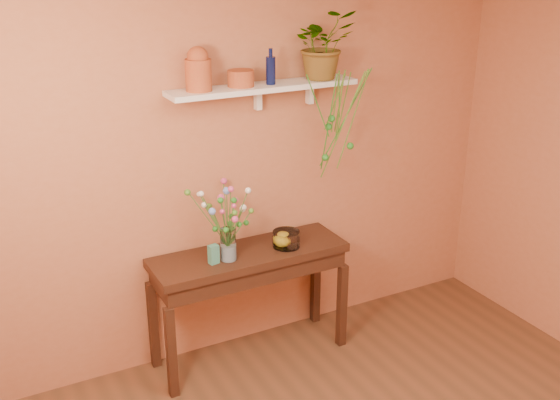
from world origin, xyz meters
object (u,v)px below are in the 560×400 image
Objects in this scene: glass_bowl at (286,240)px; sideboard at (249,267)px; blue_bottle at (271,70)px; glass_vase at (228,247)px; spider_plant at (323,44)px; terracotta_jug at (198,70)px; bouquet at (226,208)px.

sideboard is at bearing 168.90° from glass_bowl.
blue_bottle is 1.19m from glass_vase.
glass_vase reaches higher than sideboard.
blue_bottle reaches higher than glass_bowl.
sideboard is 2.97× the size of spider_plant.
glass_bowl reaches higher than sideboard.
spider_plant is (0.62, 0.11, 1.46)m from sideboard.
terracotta_jug is 1.45× the size of glass_bowl.
blue_bottle is 1.04× the size of glass_vase.
spider_plant is 1.03× the size of bouquet.
blue_bottle is at bearing -1.60° from terracotta_jug.
spider_plant is at bearing -0.06° from terracotta_jug.
glass_bowl is at bearing -11.10° from sideboard.
glass_vase is at bearing -168.35° from spider_plant.
terracotta_jug reaches higher than sideboard.
terracotta_jug is 0.90m from spider_plant.
glass_bowl is at bearing -74.80° from blue_bottle.
terracotta_jug is at bearing 158.01° from sideboard.
blue_bottle is 1.16m from glass_bowl.
bouquet is at bearing -169.69° from spider_plant.
spider_plant is 2.07× the size of glass_vase.
sideboard is 5.89× the size of blue_bottle.
bouquet is (-0.80, -0.14, -0.98)m from spider_plant.
spider_plant is 1.35m from glass_bowl.
sideboard is 1.59m from spider_plant.
blue_bottle is at bearing 18.35° from bouquet.
terracotta_jug is (-0.27, 0.11, 1.36)m from sideboard.
glass_vase is (0.09, -0.17, -1.15)m from terracotta_jug.
sideboard is 0.32m from glass_bowl.
sideboard is at bearing 17.66° from glass_vase.
terracotta_jug is at bearing 179.94° from spider_plant.
bouquet is (-0.18, -0.04, 0.48)m from sideboard.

